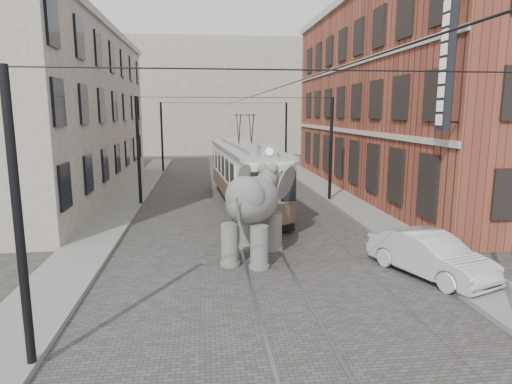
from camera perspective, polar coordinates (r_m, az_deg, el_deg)
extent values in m
plane|color=#474442|center=(19.47, -0.48, -5.06)|extent=(120.00, 120.00, 0.00)
cube|color=slate|center=(20.94, 16.11, -4.15)|extent=(2.00, 60.00, 0.15)
cube|color=slate|center=(19.85, -19.56, -5.14)|extent=(2.00, 60.00, 0.15)
cube|color=brown|center=(30.60, 18.88, 11.32)|extent=(8.00, 26.00, 12.00)
cube|color=gray|center=(30.03, -24.41, 9.08)|extent=(7.00, 24.00, 10.00)
cube|color=gray|center=(58.73, -4.84, 12.03)|extent=(28.00, 10.00, 14.00)
imported|color=#AEAFB3|center=(15.14, 21.55, -7.54)|extent=(2.92, 4.49, 1.40)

